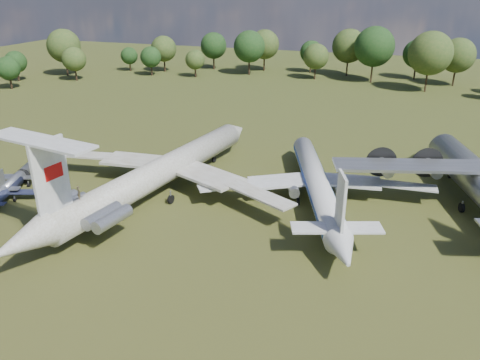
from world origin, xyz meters
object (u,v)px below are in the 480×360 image
(tu104_jet, at_px, (316,187))
(person_on_il62, at_px, (79,193))
(small_prop_west, at_px, (6,194))
(il62_airliner, at_px, (161,176))
(small_prop_northwest, at_px, (19,179))

(tu104_jet, height_order, person_on_il62, person_on_il62)
(small_prop_west, bearing_deg, il62_airliner, 6.63)
(il62_airliner, height_order, tu104_jet, il62_airliner)
(small_prop_west, distance_m, person_on_il62, 18.07)
(small_prop_west, relative_size, small_prop_northwest, 0.88)
(small_prop_northwest, distance_m, person_on_il62, 21.50)
(small_prop_northwest, relative_size, person_on_il62, 9.47)
(person_on_il62, bearing_deg, tu104_jet, -109.11)
(person_on_il62, bearing_deg, il62_airliner, -67.34)
(small_prop_northwest, bearing_deg, il62_airliner, -7.51)
(tu104_jet, bearing_deg, person_on_il62, -160.27)
(person_on_il62, bearing_deg, small_prop_west, 14.57)
(tu104_jet, distance_m, small_prop_west, 42.27)
(tu104_jet, relative_size, person_on_il62, 27.08)
(small_prop_northwest, bearing_deg, small_prop_west, -86.64)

